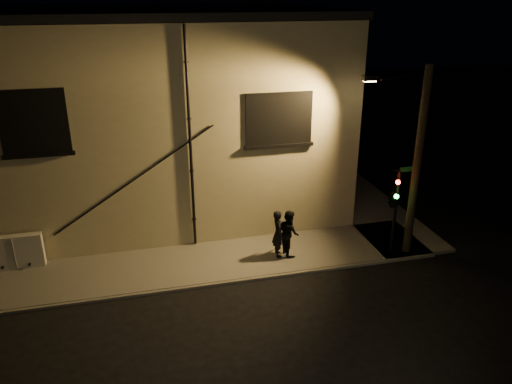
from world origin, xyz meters
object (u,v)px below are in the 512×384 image
object	(u,v)px
utility_cabinet	(15,252)
pedestrian_b	(289,233)
traffic_signal	(393,198)
pedestrian_a	(278,233)
streetlamp_pole	(414,159)

from	to	relation	value
utility_cabinet	pedestrian_b	distance (m)	9.99
traffic_signal	pedestrian_a	bearing A→B (deg)	167.53
pedestrian_a	traffic_signal	world-z (taller)	traffic_signal
streetlamp_pole	traffic_signal	bearing A→B (deg)	-171.76
traffic_signal	streetlamp_pole	distance (m)	1.59
pedestrian_a	streetlamp_pole	xyz separation A→B (m)	(4.85, -0.80, 2.80)
streetlamp_pole	pedestrian_a	bearing A→B (deg)	170.59
utility_cabinet	traffic_signal	bearing A→B (deg)	-9.69
utility_cabinet	streetlamp_pole	bearing A→B (deg)	-8.79
pedestrian_b	traffic_signal	size ratio (longest dim) A/B	0.52
pedestrian_a	streetlamp_pole	world-z (taller)	streetlamp_pole
pedestrian_b	traffic_signal	distance (m)	4.05
pedestrian_b	traffic_signal	bearing A→B (deg)	-109.26
utility_cabinet	pedestrian_a	distance (m)	9.57
pedestrian_b	streetlamp_pole	world-z (taller)	streetlamp_pole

